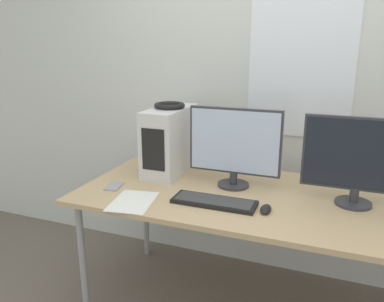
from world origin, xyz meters
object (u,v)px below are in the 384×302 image
pc_tower (170,140)px  mouse (266,209)px  headphones (170,105)px  cell_phone (114,186)px  monitor_right_near (359,159)px  keyboard (214,202)px  monitor_main (234,145)px

pc_tower → mouse: (0.70, -0.40, -0.19)m
headphones → cell_phone: 0.61m
headphones → monitor_right_near: monitor_right_near is taller
keyboard → monitor_right_near: bearing=20.0°
mouse → cell_phone: size_ratio=0.74×
headphones → cell_phone: bearing=-116.4°
headphones → monitor_right_near: 1.13m
headphones → monitor_main: bearing=-14.2°
mouse → monitor_right_near: bearing=31.3°
monitor_right_near → keyboard: monitor_right_near is taller
headphones → keyboard: size_ratio=0.44×
pc_tower → monitor_right_near: (1.11, -0.15, 0.04)m
keyboard → monitor_main: bearing=84.6°
pc_tower → cell_phone: (-0.19, -0.38, -0.20)m
monitor_right_near → cell_phone: (-1.30, -0.23, -0.24)m
monitor_main → headphones: bearing=165.8°
monitor_main → monitor_right_near: (0.65, -0.04, -0.00)m
pc_tower → mouse: pc_tower is taller
monitor_right_near → keyboard: 0.76m
monitor_main → cell_phone: monitor_main is taller
keyboard → mouse: (0.27, -0.00, 0.00)m
monitor_main → cell_phone: size_ratio=3.68×
monitor_main → cell_phone: bearing=-157.6°
monitor_right_near → mouse: (-0.41, -0.25, -0.23)m
pc_tower → monitor_main: 0.47m
monitor_right_near → keyboard: (-0.68, -0.25, -0.24)m
pc_tower → cell_phone: pc_tower is taller
headphones → monitor_right_near: (1.11, -0.15, -0.19)m
keyboard → cell_phone: size_ratio=3.04×
monitor_right_near → cell_phone: 1.34m
cell_phone → keyboard: bearing=-12.7°
pc_tower → monitor_right_near: bearing=-7.8°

